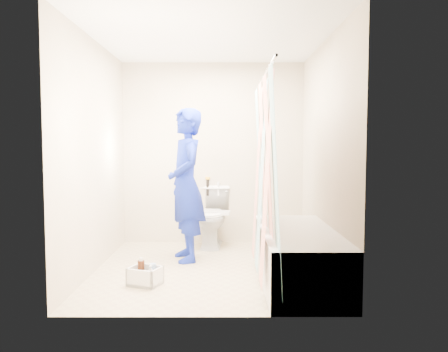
{
  "coord_description": "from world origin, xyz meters",
  "views": [
    {
      "loc": [
        0.15,
        -4.54,
        1.31
      ],
      "look_at": [
        0.14,
        0.4,
        0.96
      ],
      "focal_mm": 35.0,
      "sensor_mm": 36.0,
      "label": 1
    }
  ],
  "objects_px": {
    "bathtub": "(298,254)",
    "plumber": "(186,185)",
    "toilet": "(212,216)",
    "cleaning_caddy": "(146,277)"
  },
  "relations": [
    {
      "from": "bathtub",
      "to": "toilet",
      "type": "distance_m",
      "value": 1.74
    },
    {
      "from": "bathtub",
      "to": "toilet",
      "type": "height_order",
      "value": "toilet"
    },
    {
      "from": "bathtub",
      "to": "cleaning_caddy",
      "type": "relative_size",
      "value": 5.1
    },
    {
      "from": "toilet",
      "to": "plumber",
      "type": "height_order",
      "value": "plumber"
    },
    {
      "from": "cleaning_caddy",
      "to": "plumber",
      "type": "bearing_deg",
      "value": 92.72
    },
    {
      "from": "toilet",
      "to": "cleaning_caddy",
      "type": "height_order",
      "value": "toilet"
    },
    {
      "from": "toilet",
      "to": "cleaning_caddy",
      "type": "xyz_separation_m",
      "value": [
        -0.58,
        -1.61,
        -0.31
      ]
    },
    {
      "from": "bathtub",
      "to": "cleaning_caddy",
      "type": "bearing_deg",
      "value": -175.7
    },
    {
      "from": "bathtub",
      "to": "cleaning_caddy",
      "type": "distance_m",
      "value": 1.45
    },
    {
      "from": "bathtub",
      "to": "plumber",
      "type": "height_order",
      "value": "plumber"
    }
  ]
}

